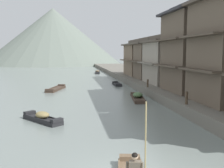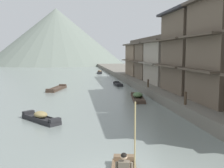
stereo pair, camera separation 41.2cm
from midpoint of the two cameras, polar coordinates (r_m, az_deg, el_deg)
name	(u,v)px [view 2 (the right image)]	position (r m, az deg, el deg)	size (l,w,h in m)	color
riverbank_right	(184,81)	(43.34, 15.36, 0.67)	(18.00, 110.00, 0.90)	#6B665B
boat_moored_nearest	(100,72)	(62.81, -2.46, 2.53)	(1.64, 5.20, 0.77)	#232326
boat_moored_second	(41,118)	(19.57, -14.35, -6.97)	(3.02, 3.45, 0.72)	#232326
boat_moored_third	(118,84)	(39.83, 1.59, -0.05)	(0.97, 3.75, 0.40)	#232326
boat_moored_far	(57,89)	(35.42, -11.35, -1.00)	(2.45, 5.27, 0.47)	#423328
boat_midriver_drifting	(138,97)	(27.87, 5.92, -2.77)	(1.83, 5.38, 0.75)	#423328
house_waterfront_tall	(196,49)	(28.48, 17.86, 7.14)	(6.53, 6.97, 8.74)	brown
house_waterfront_narrow	(168,60)	(35.02, 12.14, 5.04)	(5.87, 7.65, 6.14)	gray
house_waterfront_far	(153,59)	(41.04, 8.98, 5.35)	(5.71, 6.01, 6.14)	brown
house_waterfront_end	(143,58)	(47.56, 6.78, 5.54)	(6.00, 7.84, 6.14)	#75604C
mooring_post_dock_mid	(185,98)	(21.08, 15.90, -2.93)	(0.20, 0.20, 0.98)	#473828
mooring_post_dock_far	(148,83)	(30.80, 8.07, 0.15)	(0.20, 0.20, 0.88)	#473828
hill_far_west	(56,36)	(117.52, -11.64, 9.90)	(57.16, 57.16, 23.32)	slate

